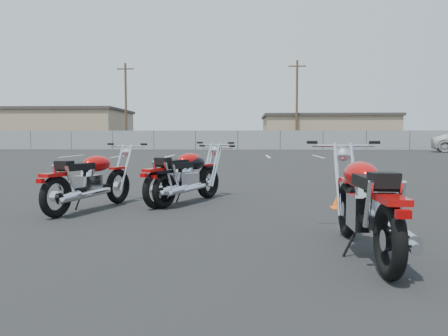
{
  "coord_description": "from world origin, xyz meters",
  "views": [
    {
      "loc": [
        0.5,
        -6.33,
        1.14
      ],
      "look_at": [
        0.2,
        0.6,
        0.65
      ],
      "focal_mm": 35.0,
      "sensor_mm": 36.0,
      "label": 1
    }
  ],
  "objects_px": {
    "motorcycle_second_black": "(189,177)",
    "motorcycle_third_red": "(184,176)",
    "motorcycle_rear_red": "(366,203)",
    "motorcycle_front_red": "(90,180)"
  },
  "relations": [
    {
      "from": "motorcycle_second_black",
      "to": "motorcycle_third_red",
      "type": "height_order",
      "value": "motorcycle_third_red"
    },
    {
      "from": "motorcycle_rear_red",
      "to": "motorcycle_third_red",
      "type": "bearing_deg",
      "value": 124.33
    },
    {
      "from": "motorcycle_front_red",
      "to": "motorcycle_third_red",
      "type": "xyz_separation_m",
      "value": [
        1.36,
        0.8,
        0.01
      ]
    },
    {
      "from": "motorcycle_front_red",
      "to": "motorcycle_rear_red",
      "type": "height_order",
      "value": "motorcycle_rear_red"
    },
    {
      "from": "motorcycle_second_black",
      "to": "motorcycle_rear_red",
      "type": "xyz_separation_m",
      "value": [
        2.13,
        -3.29,
        0.05
      ]
    },
    {
      "from": "motorcycle_second_black",
      "to": "motorcycle_rear_red",
      "type": "height_order",
      "value": "motorcycle_rear_red"
    },
    {
      "from": "motorcycle_third_red",
      "to": "motorcycle_second_black",
      "type": "bearing_deg",
      "value": 31.37
    },
    {
      "from": "motorcycle_front_red",
      "to": "motorcycle_third_red",
      "type": "distance_m",
      "value": 1.58
    },
    {
      "from": "motorcycle_third_red",
      "to": "motorcycle_front_red",
      "type": "bearing_deg",
      "value": -149.59
    },
    {
      "from": "motorcycle_second_black",
      "to": "motorcycle_third_red",
      "type": "bearing_deg",
      "value": -148.63
    }
  ]
}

